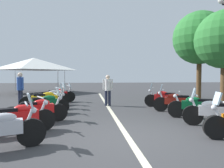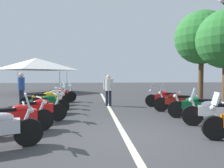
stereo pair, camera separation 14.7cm
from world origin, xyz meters
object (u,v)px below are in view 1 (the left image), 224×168
Objects in this scene: bystander_0 at (108,88)px; roadside_tree_2 at (200,38)px; motorcycle_left_row_2 at (37,110)px; motorcycle_right_row_3 at (177,102)px; motorcycle_right_row_1 at (215,112)px; bystander_1 at (20,87)px; motorcycle_right_row_2 at (198,106)px; motorcycle_left_row_1 at (17,118)px; motorcycle_left_row_5 at (51,97)px; event_tent at (34,64)px; motorcycle_left_row_3 at (45,104)px; motorcycle_left_row_4 at (45,100)px; motorcycle_right_row_4 at (165,98)px; motorcycle_left_row_6 at (57,95)px.

bystander_0 is 7.51m from roadside_tree_2.
motorcycle_right_row_3 reaches higher than motorcycle_left_row_2.
bystander_1 is (4.74, 7.31, 0.56)m from motorcycle_right_row_1.
motorcycle_left_row_1 is at bearing 36.89° from motorcycle_right_row_2.
roadside_tree_2 is at bearing -12.20° from motorcycle_left_row_5.
motorcycle_left_row_3 is at bearing -163.98° from event_tent.
event_tent is (10.96, 3.15, 2.20)m from motorcycle_left_row_3.
event_tent is (12.36, 3.17, 2.19)m from motorcycle_left_row_2.
bystander_0 is 4.39m from bystander_1.
event_tent is at bearing 84.73° from motorcycle_left_row_5.
motorcycle_left_row_3 is 1.00× the size of motorcycle_right_row_1.
motorcycle_left_row_5 is (1.18, -0.03, -0.00)m from motorcycle_left_row_4.
bystander_1 is (0.81, 7.20, 0.56)m from motorcycle_right_row_4.
motorcycle_left_row_1 is at bearing 161.26° from bystander_0.
event_tent is at bearing 82.55° from motorcycle_left_row_3.
motorcycle_left_row_4 reaches higher than motorcycle_left_row_2.
roadside_tree_2 is at bearing -103.96° from motorcycle_right_row_3.
motorcycle_left_row_5 reaches higher than motorcycle_right_row_3.
motorcycle_left_row_1 is at bearing 59.26° from motorcycle_right_row_4.
roadside_tree_2 reaches higher than motorcycle_left_row_5.
motorcycle_left_row_6 reaches higher than motorcycle_right_row_4.
motorcycle_right_row_2 is at bearing -19.60° from motorcycle_left_row_2.
motorcycle_left_row_5 is at bearing -17.58° from motorcycle_right_row_1.
roadside_tree_2 reaches higher than motorcycle_right_row_1.
motorcycle_right_row_1 reaches higher than motorcycle_left_row_1.
motorcycle_right_row_1 is at bearing -31.15° from motorcycle_left_row_2.
motorcycle_left_row_6 is at bearing 71.32° from motorcycle_left_row_2.
roadside_tree_2 is (2.37, -10.80, 3.07)m from bystander_1.
bystander_0 reaches higher than motorcycle_left_row_6.
motorcycle_right_row_4 is at bearing -62.18° from motorcycle_right_row_2.
motorcycle_right_row_4 is 6.02m from roadside_tree_2.
motorcycle_left_row_3 is at bearing 37.71° from motorcycle_right_row_4.
motorcycle_left_row_1 is at bearing 49.23° from motorcycle_right_row_3.
motorcycle_right_row_3 is (-0.04, -5.57, 0.02)m from motorcycle_left_row_3.
event_tent is (11.00, 8.71, 2.18)m from motorcycle_right_row_3.
bystander_0 is at bearing -35.46° from motorcycle_right_row_1.
motorcycle_right_row_3 reaches higher than motorcycle_left_row_1.
motorcycle_right_row_3 is (1.37, -5.54, 0.01)m from motorcycle_left_row_2.
motorcycle_left_row_5 is at bearing -8.93° from motorcycle_right_row_2.
motorcycle_right_row_4 is (-1.15, -5.80, -0.00)m from motorcycle_left_row_5.
motorcycle_left_row_5 is 1.02× the size of motorcycle_right_row_4.
motorcycle_left_row_6 is at bearing 1.82° from bystander_1.
motorcycle_left_row_1 is 0.96× the size of motorcycle_left_row_5.
motorcycle_right_row_2 is 1.38m from motorcycle_right_row_3.
bystander_1 is (-0.03, 4.39, 0.08)m from bystander_0.
motorcycle_right_row_2 is at bearing -71.07° from bystander_1.
motorcycle_left_row_3 is 0.97× the size of motorcycle_right_row_3.
motorcycle_right_row_1 is 0.94× the size of motorcycle_right_row_2.
motorcycle_right_row_1 is 3.93m from motorcycle_right_row_4.
motorcycle_right_row_1 is at bearing -66.78° from motorcycle_left_row_6.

